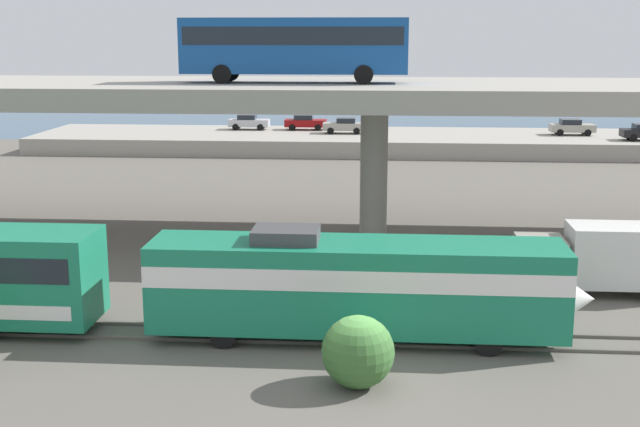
{
  "coord_description": "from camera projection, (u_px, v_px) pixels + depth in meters",
  "views": [
    {
      "loc": [
        0.55,
        -25.47,
        11.19
      ],
      "look_at": [
        -2.5,
        14.02,
        2.55
      ],
      "focal_mm": 47.08,
      "sensor_mm": 36.0,
      "label": 1
    }
  ],
  "objects": [
    {
      "name": "parked_car_3",
      "position": [
        249.0,
        122.0,
        83.97
      ],
      "size": [
        4.01,
        1.83,
        1.5
      ],
      "color": "#B7B7BC",
      "rests_on": "pier_parking_lot"
    },
    {
      "name": "rail_strip_far",
      "position": [
        367.0,
        330.0,
        31.84
      ],
      "size": [
        110.0,
        0.12,
        0.12
      ],
      "primitive_type": "cube",
      "color": "#59544C",
      "rests_on": "ground_plane"
    },
    {
      "name": "pier_parking_lot",
      "position": [
        379.0,
        142.0,
        80.65
      ],
      "size": [
        65.79,
        12.79,
        1.52
      ],
      "primitive_type": "cube",
      "color": "#9E998E",
      "rests_on": "ground_plane"
    },
    {
      "name": "shrub_right",
      "position": [
        358.0,
        352.0,
        26.73
      ],
      "size": [
        2.35,
        2.35,
        2.35
      ],
      "primitive_type": "sphere",
      "color": "#37662F",
      "rests_on": "ground_plane"
    },
    {
      "name": "harbor_water",
      "position": [
        380.0,
        124.0,
        103.22
      ],
      "size": [
        140.0,
        36.0,
        0.01
      ],
      "primitive_type": "cube",
      "color": "#2D5170",
      "rests_on": "ground_plane"
    },
    {
      "name": "train_locomotive",
      "position": [
        377.0,
        283.0,
        30.64
      ],
      "size": [
        16.16,
        3.04,
        4.18
      ],
      "color": "#197A56",
      "rests_on": "ground_plane"
    },
    {
      "name": "parked_car_2",
      "position": [
        572.0,
        127.0,
        79.54
      ],
      "size": [
        4.13,
        1.92,
        1.5
      ],
      "color": "#9E998C",
      "rests_on": "pier_parking_lot"
    },
    {
      "name": "ground_plane",
      "position": [
        363.0,
        383.0,
        27.24
      ],
      "size": [
        260.0,
        260.0,
        0.0
      ],
      "primitive_type": "plane",
      "color": "#605B54"
    },
    {
      "name": "service_truck_west",
      "position": [
        601.0,
        257.0,
        36.2
      ],
      "size": [
        6.8,
        2.46,
        3.04
      ],
      "rotation": [
        0.0,
        0.0,
        3.14
      ],
      "color": "#9E998C",
      "rests_on": "ground_plane"
    },
    {
      "name": "transit_bus_on_overpass",
      "position": [
        294.0,
        44.0,
        44.52
      ],
      "size": [
        12.0,
        2.68,
        3.4
      ],
      "rotation": [
        0.0,
        0.0,
        3.14
      ],
      "color": "#14478C",
      "rests_on": "highway_overpass"
    },
    {
      "name": "parked_car_5",
      "position": [
        305.0,
        122.0,
        83.78
      ],
      "size": [
        4.14,
        1.84,
        1.5
      ],
      "color": "maroon",
      "rests_on": "pier_parking_lot"
    },
    {
      "name": "highway_overpass",
      "position": [
        375.0,
        97.0,
        45.07
      ],
      "size": [
        96.0,
        12.04,
        8.47
      ],
      "color": "#9E998E",
      "rests_on": "ground_plane"
    },
    {
      "name": "parked_car_0",
      "position": [
        344.0,
        125.0,
        80.79
      ],
      "size": [
        4.03,
        1.82,
        1.5
      ],
      "rotation": [
        0.0,
        0.0,
        3.14
      ],
      "color": "#9E998C",
      "rests_on": "pier_parking_lot"
    },
    {
      "name": "rail_strip_near",
      "position": [
        366.0,
        345.0,
        30.4
      ],
      "size": [
        110.0,
        0.12,
        0.12
      ],
      "primitive_type": "cube",
      "color": "#59544C",
      "rests_on": "ground_plane"
    }
  ]
}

